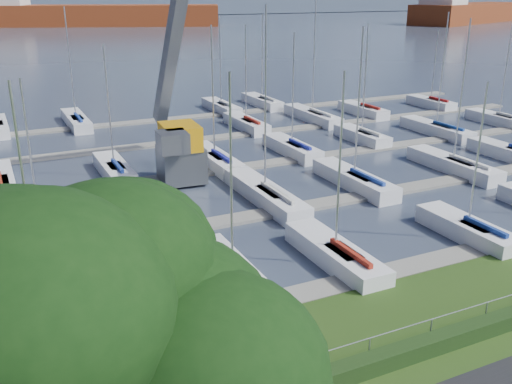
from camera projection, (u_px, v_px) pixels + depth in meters
water at (5, 23)px, 243.04m from camera, size 800.00×540.00×0.20m
hedge at (396, 356)px, 21.73m from camera, size 80.00×0.70×0.70m
fence at (391, 332)px, 21.79m from camera, size 80.00×0.04×0.04m
docks at (178, 176)px, 44.34m from camera, size 90.00×41.60×0.25m
tree at (89, 333)px, 9.51m from camera, size 7.65×6.85×11.28m
crane at (179, 106)px, 42.44m from camera, size 5.13×13.30×22.35m
cargo_ship_mid at (84, 16)px, 220.89m from camera, size 94.79×50.56×21.50m
cargo_ship_east at (467, 13)px, 241.07m from camera, size 77.87×44.49×21.50m
sailboat_fleet at (175, 101)px, 44.59m from camera, size 75.16×48.89×13.19m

